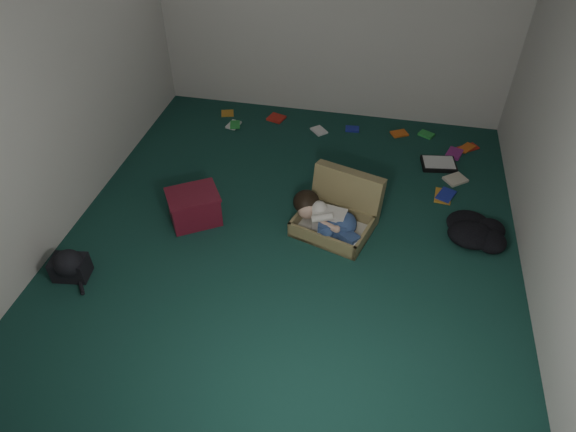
% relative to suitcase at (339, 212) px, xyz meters
% --- Properties ---
extents(floor, '(4.50, 4.50, 0.00)m').
position_rel_suitcase_xyz_m(floor, '(-0.39, -0.23, -0.15)').
color(floor, '#143B32').
rests_on(floor, ground).
extents(wall_back, '(4.50, 0.00, 4.50)m').
position_rel_suitcase_xyz_m(wall_back, '(-0.39, 2.02, 1.15)').
color(wall_back, silver).
rests_on(wall_back, ground).
extents(wall_front, '(4.50, 0.00, 4.50)m').
position_rel_suitcase_xyz_m(wall_front, '(-0.39, -2.48, 1.15)').
color(wall_front, silver).
rests_on(wall_front, ground).
extents(wall_left, '(0.00, 4.50, 4.50)m').
position_rel_suitcase_xyz_m(wall_left, '(-2.39, -0.23, 1.15)').
color(wall_left, silver).
rests_on(wall_left, ground).
extents(suitcase, '(0.82, 0.81, 0.49)m').
position_rel_suitcase_xyz_m(suitcase, '(0.00, 0.00, 0.00)').
color(suitcase, olive).
rests_on(suitcase, floor).
extents(person, '(0.67, 0.49, 0.30)m').
position_rel_suitcase_xyz_m(person, '(-0.09, -0.15, 0.04)').
color(person, beige).
rests_on(person, suitcase).
extents(maroon_bin, '(0.58, 0.55, 0.31)m').
position_rel_suitcase_xyz_m(maroon_bin, '(-1.31, -0.22, 0.01)').
color(maroon_bin, maroon).
rests_on(maroon_bin, floor).
extents(backpack, '(0.39, 0.33, 0.21)m').
position_rel_suitcase_xyz_m(backpack, '(-2.07, -1.10, -0.04)').
color(backpack, black).
rests_on(backpack, floor).
extents(clothing_pile, '(0.53, 0.45, 0.15)m').
position_rel_suitcase_xyz_m(clothing_pile, '(1.28, 0.06, -0.07)').
color(clothing_pile, black).
rests_on(clothing_pile, floor).
extents(paper_tray, '(0.39, 0.31, 0.05)m').
position_rel_suitcase_xyz_m(paper_tray, '(0.93, 1.14, -0.12)').
color(paper_tray, black).
rests_on(paper_tray, floor).
extents(book_scatter, '(3.06, 1.33, 0.02)m').
position_rel_suitcase_xyz_m(book_scatter, '(0.11, 1.45, -0.14)').
color(book_scatter, orange).
rests_on(book_scatter, floor).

